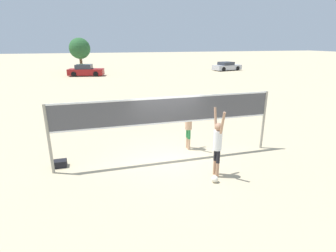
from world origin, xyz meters
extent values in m
plane|color=#C6B28C|center=(0.00, 0.00, 0.00)|extent=(200.00, 200.00, 0.00)
cylinder|color=gray|center=(-4.07, 0.00, 1.21)|extent=(0.10, 0.10, 2.41)
cylinder|color=gray|center=(4.07, 0.00, 1.21)|extent=(0.10, 0.10, 2.41)
cube|color=#47474C|center=(0.00, 0.00, 1.92)|extent=(8.05, 0.02, 0.99)
cube|color=white|center=(0.00, 0.00, 2.38)|extent=(8.05, 0.03, 0.06)
cube|color=white|center=(0.00, 0.00, 1.46)|extent=(8.05, 0.03, 0.06)
cylinder|color=tan|center=(1.19, -1.77, 0.26)|extent=(0.11, 0.11, 0.51)
cylinder|color=black|center=(1.19, -1.77, 0.72)|extent=(0.12, 0.12, 0.42)
cylinder|color=tan|center=(1.19, -1.57, 0.26)|extent=(0.11, 0.11, 0.51)
cylinder|color=black|center=(1.19, -1.57, 0.72)|extent=(0.12, 0.12, 0.42)
cylinder|color=white|center=(1.19, -1.67, 1.26)|extent=(0.28, 0.28, 0.66)
sphere|color=tan|center=(1.19, -1.67, 1.72)|extent=(0.26, 0.26, 0.26)
cylinder|color=tan|center=(1.19, -1.92, 1.92)|extent=(0.08, 0.23, 0.74)
cylinder|color=tan|center=(1.19, -1.43, 1.92)|extent=(0.08, 0.23, 0.74)
cylinder|color=tan|center=(1.08, 0.85, 0.24)|extent=(0.11, 0.11, 0.47)
cylinder|color=#267F3F|center=(1.08, 0.85, 0.67)|extent=(0.12, 0.12, 0.39)
cylinder|color=tan|center=(1.08, 0.65, 0.24)|extent=(0.11, 0.11, 0.47)
cylinder|color=#267F3F|center=(1.08, 0.65, 0.67)|extent=(0.12, 0.12, 0.39)
cylinder|color=tan|center=(1.08, 0.75, 1.17)|extent=(0.28, 0.28, 0.61)
sphere|color=tan|center=(1.08, 0.75, 1.59)|extent=(0.24, 0.24, 0.24)
cylinder|color=tan|center=(1.08, 0.99, 1.78)|extent=(0.08, 0.22, 0.68)
cylinder|color=tan|center=(1.08, 0.51, 1.78)|extent=(0.08, 0.22, 0.68)
sphere|color=silver|center=(0.97, -2.07, 0.11)|extent=(0.22, 0.22, 0.22)
cube|color=black|center=(-3.90, 0.43, 0.12)|extent=(0.44, 0.33, 0.25)
cube|color=#B7B7BC|center=(17.51, 28.34, 0.47)|extent=(4.75, 2.80, 0.69)
cube|color=#2D333D|center=(17.29, 28.29, 1.06)|extent=(2.33, 2.12, 0.47)
cylinder|color=black|center=(18.66, 29.51, 0.32)|extent=(0.67, 0.35, 0.64)
cylinder|color=black|center=(19.05, 27.77, 0.32)|extent=(0.67, 0.35, 0.64)
cylinder|color=black|center=(15.97, 28.91, 0.32)|extent=(0.67, 0.35, 0.64)
cylinder|color=black|center=(16.36, 27.17, 0.32)|extent=(0.67, 0.35, 0.64)
cube|color=maroon|center=(-3.30, 27.20, 0.51)|extent=(4.67, 2.60, 0.77)
cube|color=#2D333D|center=(-3.52, 27.24, 1.18)|extent=(2.27, 1.98, 0.56)
cylinder|color=black|center=(-1.80, 27.75, 0.32)|extent=(0.67, 0.34, 0.64)
cylinder|color=black|center=(-2.13, 26.10, 0.32)|extent=(0.67, 0.34, 0.64)
cylinder|color=black|center=(-4.48, 28.29, 0.32)|extent=(0.67, 0.34, 0.64)
cylinder|color=black|center=(-4.81, 26.65, 0.32)|extent=(0.67, 0.34, 0.64)
cylinder|color=brown|center=(-3.98, 31.97, 1.26)|extent=(0.38, 0.38, 2.52)
sphere|color=#285B2D|center=(-3.98, 31.97, 3.32)|extent=(2.94, 2.94, 2.94)
camera|label=1|loc=(-2.50, -8.80, 4.29)|focal=28.00mm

